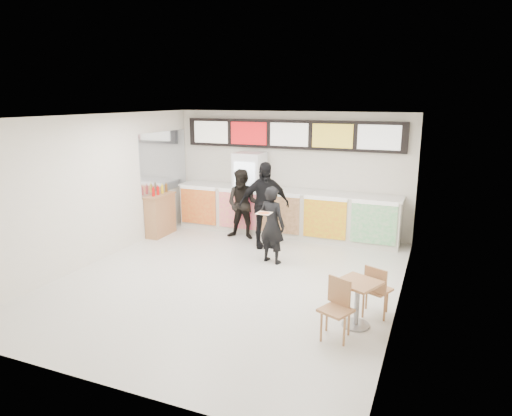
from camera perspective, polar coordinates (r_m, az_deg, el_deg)
The scene contains 15 objects.
floor at distance 8.66m, azimuth -3.21°, elevation -8.88°, with size 7.00×7.00×0.00m, color beige.
ceiling at distance 8.01m, azimuth -3.50°, elevation 11.37°, with size 7.00×7.00×0.00m, color white.
wall_back at distance 11.40m, azimuth 4.30°, elevation 4.43°, with size 6.00×6.00×0.00m, color silver.
wall_left at distance 9.86m, azimuth -19.28°, elevation 2.26°, with size 7.00×7.00×0.00m, color silver.
wall_right at distance 7.44m, azimuth 17.96°, elevation -1.13°, with size 7.00×7.00×0.00m, color silver.
service_counter at distance 11.21m, azimuth 3.57°, elevation -0.56°, with size 5.56×0.77×1.14m.
menu_board at distance 11.21m, azimuth 4.24°, elevation 9.16°, with size 5.50×0.14×0.70m.
drinks_fridge at distance 11.45m, azimuth -0.81°, elevation 1.97°, with size 0.70×0.67×2.00m.
mirror_panel at distance 11.73m, azimuth -11.42°, elevation 5.69°, with size 0.01×2.00×1.50m, color #B2B7BF.
customer_main at distance 9.27m, azimuth 2.01°, elevation -2.11°, with size 0.58×0.38×1.60m, color black.
customer_left at distance 10.86m, azimuth -1.64°, elevation 0.46°, with size 0.82×0.64×1.68m, color black.
customer_mid at distance 10.22m, azimuth 1.02°, elevation 0.39°, with size 1.14×0.48×1.95m, color black.
pizza_slice at distance 8.77m, azimuth 1.00°, elevation -0.60°, with size 0.36×0.36×0.02m.
cafe_table at distance 6.97m, azimuth 12.54°, elevation -10.60°, with size 0.94×1.47×0.84m.
condiment_ledge at distance 11.44m, azimuth -11.86°, elevation -0.78°, with size 0.37×0.92×1.22m.
Camera 1 is at (3.48, -7.21, 3.30)m, focal length 32.00 mm.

